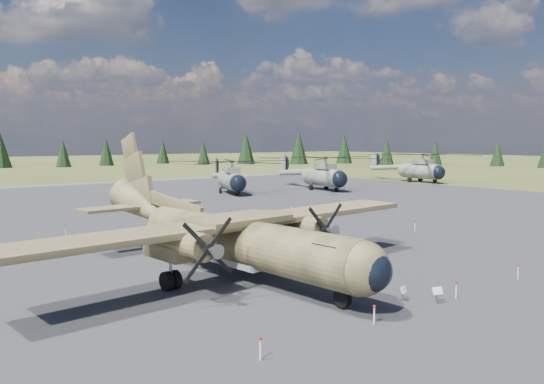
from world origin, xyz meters
TOP-DOWN VIEW (x-y plane):
  - ground at (0.00, 0.00)m, footprint 500.00×500.00m
  - apron at (0.00, 10.00)m, footprint 120.00×120.00m
  - transport_plane at (-4.31, -2.57)m, footprint 26.94×24.39m
  - helicopter_near at (21.54, 36.32)m, footprint 24.56×24.56m
  - helicopter_mid at (36.20, 32.46)m, footprint 23.19×25.52m
  - helicopter_far at (61.74, 33.25)m, footprint 22.40×25.40m
  - info_placard_left at (-0.33, -12.11)m, footprint 0.50×0.32m
  - info_placard_right at (0.63, -13.36)m, footprint 0.56×0.36m
  - barrier_fence at (-0.46, -0.08)m, footprint 33.12×29.62m
  - treeline at (-6.42, -2.79)m, footprint 299.35×293.57m

SIDE VIEW (x-z plane):
  - ground at x=0.00m, z-range 0.00..0.00m
  - apron at x=0.00m, z-range -0.02..0.02m
  - info_placard_left at x=-0.33m, z-range 0.12..0.85m
  - barrier_fence at x=-0.46m, z-range 0.08..0.93m
  - info_placard_right at x=0.63m, z-range 0.13..0.94m
  - transport_plane at x=-4.31m, z-range -1.89..6.98m
  - helicopter_near at x=21.54m, z-range 1.02..5.92m
  - helicopter_mid at x=36.20m, z-range 1.10..6.36m
  - helicopter_far at x=61.74m, z-range 1.11..6.44m
  - treeline at x=-6.42m, z-range -0.58..10.33m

